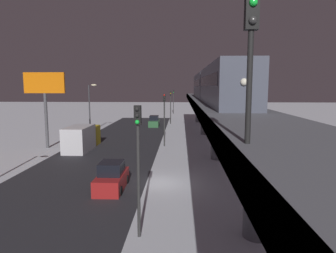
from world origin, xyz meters
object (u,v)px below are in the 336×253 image
at_px(box_truck, 82,138).
at_px(traffic_light_near, 138,152).
at_px(sedan_green, 154,122).
at_px(subway_train, 212,85).
at_px(traffic_light_far, 171,102).
at_px(commercial_billboard, 45,90).
at_px(traffic_light_mid, 164,112).
at_px(sedan_red, 112,178).
at_px(rail_signal, 251,44).
at_px(traffic_light_distant, 173,98).

bearing_deg(box_truck, traffic_light_near, 114.87).
bearing_deg(traffic_light_near, sedan_green, -86.00).
relative_size(subway_train, traffic_light_far, 5.76).
distance_m(subway_train, commercial_billboard, 19.73).
height_order(box_truck, traffic_light_far, traffic_light_far).
height_order(traffic_light_mid, commercial_billboard, commercial_billboard).
relative_size(box_truck, commercial_billboard, 0.83).
distance_m(traffic_light_near, traffic_light_far, 45.34).
height_order(subway_train, traffic_light_near, subway_train).
height_order(subway_train, sedan_red, subway_train).
distance_m(rail_signal, box_truck, 30.00).
height_order(sedan_green, box_truck, box_truck).
height_order(rail_signal, sedan_green, rail_signal).
relative_size(rail_signal, traffic_light_distant, 0.62).
bearing_deg(commercial_billboard, traffic_light_mid, -173.40).
bearing_deg(traffic_light_mid, traffic_light_distant, -90.00).
bearing_deg(commercial_billboard, box_truck, 172.65).
bearing_deg(traffic_light_distant, sedan_green, 83.77).
bearing_deg(rail_signal, traffic_light_far, -85.63).
bearing_deg(traffic_light_mid, traffic_light_near, 90.00).
bearing_deg(sedan_red, traffic_light_distant, 87.29).
height_order(rail_signal, traffic_light_far, rail_signal).
bearing_deg(sedan_red, sedan_green, 90.00).
xyz_separation_m(box_truck, commercial_billboard, (4.39, -0.57, 5.48)).
bearing_deg(traffic_light_distant, subway_train, 97.26).
relative_size(rail_signal, sedan_green, 0.94).
bearing_deg(traffic_light_distant, sedan_red, 87.29).
bearing_deg(sedan_green, traffic_light_far, 53.24).
distance_m(rail_signal, traffic_light_mid, 28.66).
bearing_deg(commercial_billboard, subway_train, -174.79).
xyz_separation_m(rail_signal, box_truck, (13.37, -25.91, -7.05)).
height_order(subway_train, traffic_light_far, subway_train).
height_order(sedan_red, traffic_light_near, traffic_light_near).
height_order(traffic_light_far, traffic_light_distant, same).
distance_m(rail_signal, commercial_billboard, 31.92).
xyz_separation_m(sedan_green, traffic_light_near, (-2.90, 41.46, 3.40)).
xyz_separation_m(subway_train, traffic_light_mid, (5.75, 0.18, -3.25)).
height_order(rail_signal, commercial_billboard, rail_signal).
relative_size(subway_train, sedan_red, 9.04).
xyz_separation_m(sedan_red, traffic_light_distant, (-2.90, -61.17, 3.41)).
height_order(rail_signal, box_truck, rail_signal).
xyz_separation_m(sedan_red, box_truck, (6.60, -13.66, 0.56)).
xyz_separation_m(subway_train, rail_signal, (1.88, 28.27, 0.95)).
bearing_deg(traffic_light_mid, box_truck, 12.88).
height_order(sedan_green, traffic_light_mid, traffic_light_mid).
bearing_deg(commercial_billboard, traffic_light_far, -119.78).
relative_size(sedan_green, traffic_light_far, 0.66).
height_order(traffic_light_near, traffic_light_far, same).
distance_m(sedan_green, traffic_light_near, 41.70).
relative_size(box_truck, traffic_light_mid, 1.16).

